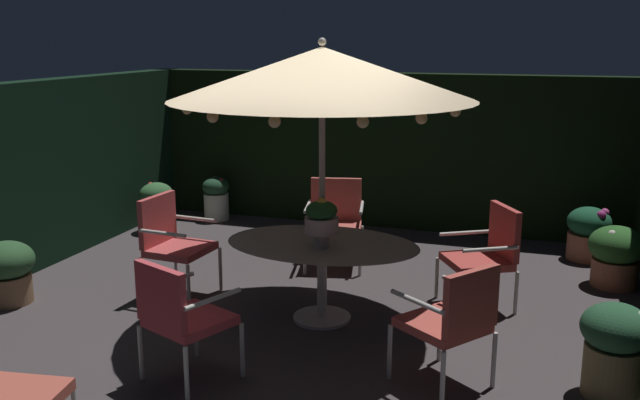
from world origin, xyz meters
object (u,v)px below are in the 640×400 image
patio_dining_table (322,255)px  patio_umbrella (322,74)px  patio_chair_east (172,238)px  potted_plant_right_near (616,254)px  centerpiece_planter (322,219)px  patio_chair_north (487,250)px  potted_plant_left_far (7,270)px  patio_chair_south (453,317)px  potted_plant_back_right (589,232)px  potted_plant_left_near (614,346)px  patio_chair_southeast (179,313)px  potted_plant_back_left (157,206)px  ottoman_footrest (16,396)px  patio_chair_northeast (335,217)px  potted_plant_back_center (216,197)px

patio_dining_table → patio_umbrella: (0.00, 0.00, 1.62)m
patio_chair_east → potted_plant_right_near: patio_chair_east is taller
patio_umbrella → potted_plant_right_near: (2.62, 1.81, -1.89)m
patio_dining_table → centerpiece_planter: bearing=-73.2°
patio_chair_north → potted_plant_left_far: patio_chair_north is taller
patio_chair_south → potted_plant_back_right: (1.08, 3.64, -0.24)m
patio_chair_north → potted_plant_right_near: patio_chair_north is taller
patio_chair_east → potted_plant_left_near: size_ratio=1.45×
patio_chair_east → potted_plant_back_right: (4.01, 2.58, -0.27)m
patio_chair_southeast → potted_plant_back_right: size_ratio=1.55×
patio_chair_southeast → potted_plant_back_left: bearing=123.4°
ottoman_footrest → patio_chair_east: bearing=98.6°
potted_plant_left_near → potted_plant_back_left: size_ratio=1.06×
patio_chair_southeast → ottoman_footrest: patio_chair_southeast is taller
centerpiece_planter → patio_chair_east: bearing=171.0°
patio_chair_east → potted_plant_left_far: size_ratio=1.65×
patio_chair_southeast → potted_plant_left_far: size_ratio=1.55×
patio_chair_north → patio_umbrella: bearing=-149.2°
potted_plant_left_far → potted_plant_right_near: 6.15m
patio_dining_table → potted_plant_right_near: 3.20m
patio_chair_southeast → centerpiece_planter: bearing=63.7°
potted_plant_left_far → potted_plant_left_near: (5.49, -0.10, 0.05)m
centerpiece_planter → patio_chair_south: bearing=-32.2°
patio_umbrella → patio_chair_southeast: 2.33m
potted_plant_left_far → potted_plant_left_near: potted_plant_left_near is taller
potted_plant_left_far → potted_plant_back_left: bearing=89.7°
ottoman_footrest → potted_plant_right_near: size_ratio=1.02×
patio_umbrella → patio_chair_south: (1.31, -0.94, -1.68)m
potted_plant_back_right → patio_chair_south: bearing=-106.5°
patio_chair_north → patio_chair_south: 1.78m
patio_chair_north → potted_plant_back_right: bearing=61.9°
patio_chair_east → patio_chair_south: bearing=-19.9°
patio_dining_table → patio_umbrella: bearing=67.9°
patio_chair_southeast → ottoman_footrest: size_ratio=1.47×
potted_plant_back_right → potted_plant_left_near: size_ratio=0.89×
patio_chair_northeast → ottoman_footrest: bearing=-101.6°
patio_dining_table → patio_chair_northeast: bearing=103.0°
patio_chair_north → potted_plant_back_center: 4.49m
ottoman_footrest → potted_plant_left_near: potted_plant_left_near is taller
patio_chair_south → potted_plant_left_near: (1.13, 0.27, -0.18)m
patio_dining_table → potted_plant_back_left: (-3.03, 2.17, -0.28)m
potted_plant_left_far → potted_plant_back_left: (0.01, 2.74, 0.01)m
patio_dining_table → potted_plant_right_near: (2.62, 1.81, -0.27)m
patio_chair_south → potted_plant_back_center: 5.50m
patio_dining_table → potted_plant_back_center: 3.92m
patio_dining_table → patio_umbrella: 1.62m
patio_dining_table → patio_chair_north: (1.40, 0.83, -0.07)m
potted_plant_left_far → potted_plant_back_center: bearing=82.1°
ottoman_footrest → potted_plant_right_near: (3.84, 4.35, 0.02)m
patio_chair_east → potted_plant_back_left: size_ratio=1.54×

